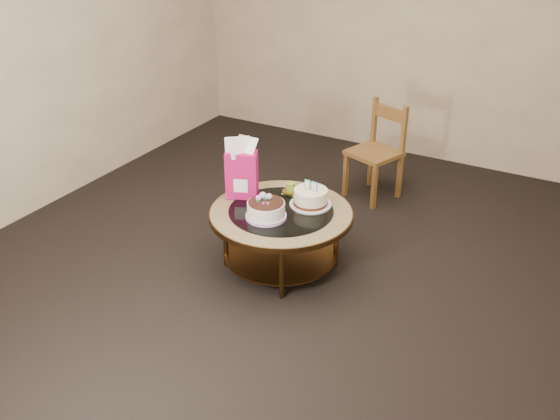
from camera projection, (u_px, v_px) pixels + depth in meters
The scene contains 8 objects.
ground at pixel (281, 265), 4.59m from camera, with size 5.00×5.00×0.00m, color black.
room_walls at pixel (281, 56), 3.86m from camera, with size 4.52×5.02×2.61m.
coffee_table at pixel (281, 220), 4.41m from camera, with size 1.02×1.02×0.46m.
decorated_cake at pixel (266, 211), 4.25m from camera, with size 0.28×0.28×0.16m.
cream_cake at pixel (311, 198), 4.41m from camera, with size 0.30×0.30×0.19m.
gift_bag at pixel (242, 168), 4.46m from camera, with size 0.26×0.22×0.45m.
pillar_candle at pixel (291, 190), 4.59m from camera, with size 0.13×0.13×0.10m.
dining_chair at pixel (377, 151), 5.40m from camera, with size 0.50×0.50×0.84m.
Camera 1 is at (1.88, -3.37, 2.52)m, focal length 40.00 mm.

